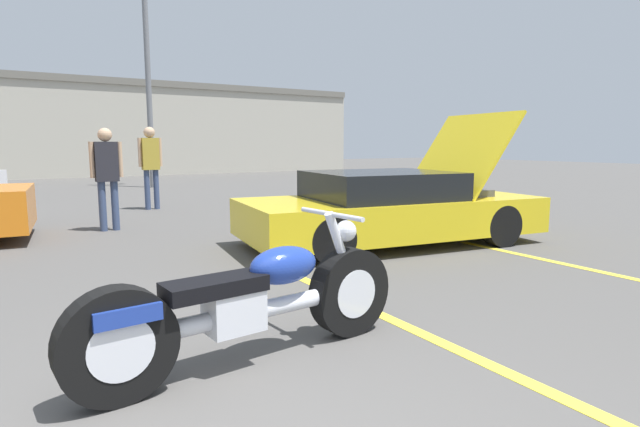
{
  "coord_description": "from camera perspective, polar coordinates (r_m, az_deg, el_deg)",
  "views": [
    {
      "loc": [
        -0.46,
        -1.64,
        1.46
      ],
      "look_at": [
        2.03,
        2.39,
        0.8
      ],
      "focal_mm": 28.0,
      "sensor_mm": 36.0,
      "label": 1
    }
  ],
  "objects": [
    {
      "name": "parking_stripe_back",
      "position": [
        3.92,
        13.61,
        -14.09
      ],
      "size": [
        0.12,
        5.18,
        0.01
      ],
      "primitive_type": "cube",
      "color": "yellow",
      "rests_on": "ground"
    },
    {
      "name": "far_building",
      "position": [
        26.09,
        -31.04,
        8.72
      ],
      "size": [
        32.0,
        4.2,
        4.4
      ],
      "color": "#B2AD9E",
      "rests_on": "ground"
    },
    {
      "name": "light_pole",
      "position": [
        18.17,
        -18.83,
        15.4
      ],
      "size": [
        1.21,
        0.28,
        7.16
      ],
      "color": "slate",
      "rests_on": "ground"
    },
    {
      "name": "motorcycle",
      "position": [
        3.39,
        -7.94,
        -10.26
      ],
      "size": [
        2.39,
        0.7,
        0.97
      ],
      "rotation": [
        0.0,
        0.0,
        0.1
      ],
      "color": "black",
      "rests_on": "ground"
    },
    {
      "name": "show_car_hood_open",
      "position": [
        7.4,
        8.21,
        0.65
      ],
      "size": [
        4.55,
        2.41,
        1.94
      ],
      "rotation": [
        0.0,
        0.0,
        -0.14
      ],
      "color": "yellow",
      "rests_on": "ground"
    },
    {
      "name": "spectator_near_motorcycle",
      "position": [
        11.83,
        -18.81,
        5.8
      ],
      "size": [
        0.52,
        0.24,
        1.84
      ],
      "color": "#38476B",
      "rests_on": "ground"
    },
    {
      "name": "spectator_by_show_car",
      "position": [
        9.13,
        -23.19,
        4.6
      ],
      "size": [
        0.52,
        0.23,
        1.73
      ],
      "color": "#38476B",
      "rests_on": "ground"
    }
  ]
}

